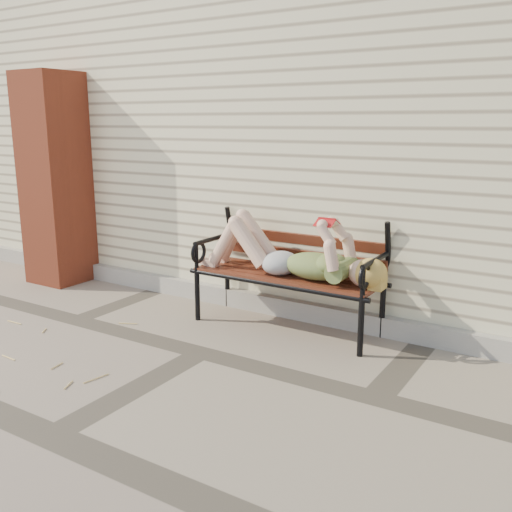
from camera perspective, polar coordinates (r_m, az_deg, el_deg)
The scene contains 6 objects.
ground at distance 3.98m, azimuth -5.49°, elevation -9.60°, with size 80.00×80.00×0.00m, color gray.
house_wall at distance 6.31m, azimuth 11.33°, elevation 12.63°, with size 8.00×4.00×3.00m, color beige.
foundation_strip at distance 4.71m, azimuth 1.68°, elevation -4.89°, with size 8.00×0.10×0.15m, color #A9A599.
brick_pillar at distance 5.86m, azimuth -19.42°, elevation 7.21°, with size 0.50×0.50×2.00m, color #A23E24.
garden_bench at distance 4.34m, azimuth 3.70°, elevation 0.23°, with size 1.56×0.62×1.01m.
reading_woman at distance 4.22m, azimuth 3.06°, elevation 0.33°, with size 1.47×0.33×0.46m.
Camera 1 is at (2.25, -2.90, 1.54)m, focal length 40.00 mm.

